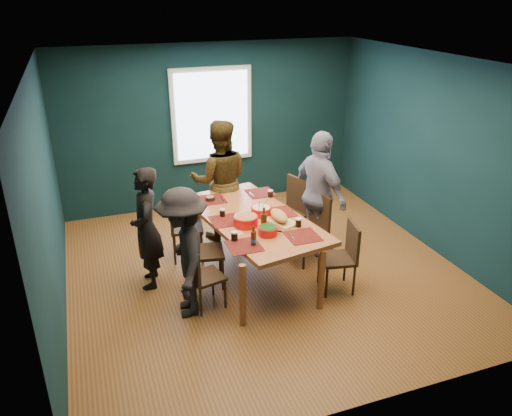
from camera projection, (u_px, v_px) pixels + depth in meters
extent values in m
cube|color=brown|center=(264.00, 271.00, 6.67)|extent=(5.00, 5.00, 0.01)
cube|color=beige|center=(266.00, 63.00, 5.58)|extent=(5.00, 5.00, 0.01)
cube|color=#0E292F|center=(47.00, 203.00, 5.35)|extent=(0.01, 5.00, 2.70)
cube|color=#0E292F|center=(434.00, 155.00, 6.89)|extent=(0.01, 5.00, 2.70)
cube|color=#0E292F|center=(212.00, 127.00, 8.27)|extent=(5.00, 0.01, 2.70)
cube|color=#0E292F|center=(375.00, 278.00, 3.97)|extent=(5.00, 0.01, 2.70)
cube|color=silver|center=(212.00, 115.00, 8.17)|extent=(1.35, 0.06, 1.55)
cube|color=#A05530|center=(253.00, 219.00, 6.29)|extent=(1.45, 2.33, 0.05)
cylinder|color=#A05530|center=(243.00, 296.00, 5.45)|extent=(0.08, 0.08, 0.77)
cylinder|color=#A05530|center=(321.00, 280.00, 5.74)|extent=(0.08, 0.08, 0.77)
cylinder|color=#A05530|center=(199.00, 222.00, 7.17)|extent=(0.08, 0.08, 0.77)
cylinder|color=#A05530|center=(261.00, 212.00, 7.46)|extent=(0.08, 0.08, 0.77)
cube|color=#322010|center=(187.00, 227.00, 6.83)|extent=(0.50, 0.50, 0.04)
cube|color=#322010|center=(171.00, 211.00, 6.69)|extent=(0.12, 0.43, 0.47)
cylinder|color=#322010|center=(175.00, 250.00, 6.73)|extent=(0.03, 0.03, 0.44)
cylinder|color=#322010|center=(202.00, 248.00, 6.78)|extent=(0.03, 0.03, 0.44)
cylinder|color=#322010|center=(174.00, 238.00, 7.06)|extent=(0.03, 0.03, 0.44)
cylinder|color=#322010|center=(200.00, 236.00, 7.12)|extent=(0.03, 0.03, 0.44)
cube|color=#322010|center=(206.00, 252.00, 6.20)|extent=(0.50, 0.50, 0.04)
cube|color=#322010|center=(189.00, 235.00, 6.07)|extent=(0.12, 0.43, 0.47)
cylinder|color=#322010|center=(193.00, 277.00, 6.10)|extent=(0.03, 0.03, 0.44)
cylinder|color=#322010|center=(223.00, 275.00, 6.16)|extent=(0.03, 0.03, 0.44)
cylinder|color=#322010|center=(192.00, 263.00, 6.43)|extent=(0.03, 0.03, 0.44)
cylinder|color=#322010|center=(220.00, 260.00, 6.49)|extent=(0.03, 0.03, 0.44)
cube|color=#322010|center=(206.00, 277.00, 5.78)|extent=(0.44, 0.44, 0.04)
cube|color=#322010|center=(192.00, 264.00, 5.61)|extent=(0.11, 0.37, 0.40)
cylinder|color=#322010|center=(201.00, 303.00, 5.67)|extent=(0.03, 0.03, 0.38)
cylinder|color=#322010|center=(225.00, 294.00, 5.82)|extent=(0.03, 0.03, 0.38)
cylinder|color=#322010|center=(189.00, 289.00, 5.91)|extent=(0.03, 0.03, 0.38)
cylinder|color=#322010|center=(213.00, 282.00, 6.07)|extent=(0.03, 0.03, 0.38)
cube|color=#322010|center=(287.00, 215.00, 7.14)|extent=(0.57, 0.57, 0.04)
cube|color=#322010|center=(298.00, 194.00, 7.15)|extent=(0.18, 0.44, 0.49)
cylinder|color=#322010|center=(285.00, 239.00, 7.00)|extent=(0.03, 0.03, 0.46)
cylinder|color=#322010|center=(305.00, 232.00, 7.21)|extent=(0.03, 0.03, 0.46)
cylinder|color=#322010|center=(267.00, 229.00, 7.28)|extent=(0.03, 0.03, 0.46)
cylinder|color=#322010|center=(288.00, 223.00, 7.49)|extent=(0.03, 0.03, 0.46)
cube|color=#322010|center=(308.00, 230.00, 6.75)|extent=(0.50, 0.50, 0.04)
cube|color=#322010|center=(320.00, 210.00, 6.74)|extent=(0.12, 0.43, 0.47)
cylinder|color=#322010|center=(304.00, 255.00, 6.62)|extent=(0.03, 0.03, 0.44)
cylinder|color=#322010|center=(326.00, 248.00, 6.79)|extent=(0.03, 0.03, 0.44)
cylinder|color=#322010|center=(288.00, 243.00, 6.91)|extent=(0.03, 0.03, 0.44)
cylinder|color=#322010|center=(310.00, 237.00, 7.08)|extent=(0.03, 0.03, 0.44)
cube|color=#322010|center=(337.00, 259.00, 6.10)|extent=(0.47, 0.47, 0.04)
cube|color=#322010|center=(353.00, 240.00, 6.03)|extent=(0.11, 0.40, 0.44)
cylinder|color=#322010|center=(327.00, 283.00, 6.01)|extent=(0.03, 0.03, 0.41)
cylinder|color=#322010|center=(354.00, 281.00, 6.06)|extent=(0.03, 0.03, 0.41)
cylinder|color=#322010|center=(319.00, 269.00, 6.32)|extent=(0.03, 0.03, 0.41)
cylinder|color=#322010|center=(345.00, 266.00, 6.37)|extent=(0.03, 0.03, 0.41)
imported|color=black|center=(147.00, 228.00, 6.08)|extent=(0.45, 0.61, 1.55)
imported|color=black|center=(220.00, 181.00, 7.24)|extent=(1.01, 0.87, 1.79)
imported|color=silver|center=(319.00, 195.00, 6.79)|extent=(0.64, 1.10, 1.77)
imported|color=black|center=(184.00, 253.00, 5.53)|extent=(0.69, 1.05, 1.53)
cylinder|color=red|center=(246.00, 221.00, 6.03)|extent=(0.30, 0.30, 0.12)
cylinder|color=#5D9536|center=(246.00, 217.00, 6.00)|extent=(0.26, 0.26, 0.02)
cylinder|color=red|center=(261.00, 211.00, 6.31)|extent=(0.26, 0.26, 0.10)
cylinder|color=beige|center=(261.00, 208.00, 6.29)|extent=(0.23, 0.23, 0.02)
cylinder|color=tan|center=(264.00, 204.00, 6.29)|extent=(0.08, 0.14, 0.20)
cylinder|color=tan|center=(259.00, 205.00, 6.27)|extent=(0.06, 0.14, 0.20)
cylinder|color=red|center=(268.00, 231.00, 5.81)|extent=(0.23, 0.23, 0.10)
cylinder|color=#114513|center=(268.00, 227.00, 5.79)|extent=(0.20, 0.20, 0.02)
cube|color=tan|center=(279.00, 220.00, 6.15)|extent=(0.40, 0.53, 0.02)
ellipsoid|color=#B68041|center=(279.00, 216.00, 6.12)|extent=(0.30, 0.42, 0.11)
cube|color=#B3B3BA|center=(276.00, 227.00, 5.94)|extent=(0.13, 0.17, 0.00)
cylinder|color=black|center=(278.00, 231.00, 5.85)|extent=(0.08, 0.10, 0.02)
sphere|color=#205814|center=(282.00, 219.00, 6.03)|extent=(0.03, 0.03, 0.03)
sphere|color=#205814|center=(279.00, 215.00, 6.12)|extent=(0.03, 0.03, 0.03)
sphere|color=#205814|center=(276.00, 212.00, 6.21)|extent=(0.03, 0.03, 0.03)
cylinder|color=black|center=(210.00, 199.00, 6.75)|extent=(0.13, 0.13, 0.05)
cylinder|color=#5D9536|center=(210.00, 197.00, 6.74)|extent=(0.11, 0.11, 0.01)
cylinder|color=#401D0B|center=(254.00, 238.00, 5.55)|extent=(0.06, 0.06, 0.17)
cylinder|color=#401D0B|center=(253.00, 229.00, 5.51)|extent=(0.02, 0.02, 0.07)
cylinder|color=#175FA6|center=(254.00, 240.00, 5.57)|extent=(0.06, 0.06, 0.04)
cylinder|color=#401D0B|center=(264.00, 222.00, 5.91)|extent=(0.07, 0.07, 0.20)
cylinder|color=#401D0B|center=(264.00, 211.00, 5.85)|extent=(0.03, 0.03, 0.08)
cylinder|color=black|center=(234.00, 236.00, 5.66)|extent=(0.08, 0.08, 0.11)
cylinder|color=silver|center=(234.00, 232.00, 5.64)|extent=(0.08, 0.08, 0.02)
cylinder|color=black|center=(298.00, 223.00, 6.00)|extent=(0.07, 0.07, 0.11)
cylinder|color=silver|center=(299.00, 219.00, 5.98)|extent=(0.08, 0.08, 0.02)
cylinder|color=black|center=(270.00, 194.00, 6.84)|extent=(0.07, 0.07, 0.10)
cylinder|color=silver|center=(270.00, 191.00, 6.83)|extent=(0.07, 0.07, 0.01)
cylinder|color=black|center=(222.00, 213.00, 6.26)|extent=(0.07, 0.07, 0.10)
cylinder|color=silver|center=(222.00, 210.00, 6.25)|extent=(0.07, 0.07, 0.01)
cube|color=#E77A61|center=(274.00, 211.00, 6.44)|extent=(0.13, 0.13, 0.00)
cube|color=#E77A61|center=(238.00, 233.00, 5.85)|extent=(0.14, 0.14, 0.00)
cube|color=#E77A61|center=(302.00, 238.00, 5.74)|extent=(0.14, 0.14, 0.00)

